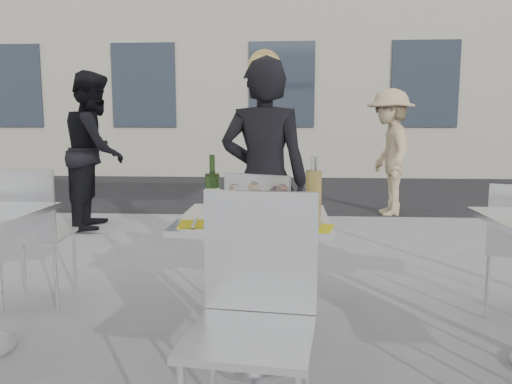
# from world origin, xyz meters

# --- Properties ---
(ground) EXTENTS (80.00, 80.00, 0.00)m
(ground) POSITION_xyz_m (0.00, 0.00, 0.00)
(ground) COLOR gray
(street_asphalt) EXTENTS (24.00, 5.00, 0.00)m
(street_asphalt) POSITION_xyz_m (0.00, 6.50, 0.00)
(street_asphalt) COLOR black
(street_asphalt) RESTS_ON ground
(main_table) EXTENTS (0.72, 0.72, 0.75)m
(main_table) POSITION_xyz_m (0.00, 0.00, 0.54)
(main_table) COLOR #B7BABF
(main_table) RESTS_ON ground
(chair_far) EXTENTS (0.55, 0.55, 0.91)m
(chair_far) POSITION_xyz_m (0.03, 0.54, 0.54)
(chair_far) COLOR silver
(chair_far) RESTS_ON ground
(chair_near) EXTENTS (0.48, 0.49, 0.95)m
(chair_near) POSITION_xyz_m (0.05, -0.67, 0.56)
(chair_near) COLOR silver
(chair_near) RESTS_ON ground
(side_chair_lfar) EXTENTS (0.45, 0.47, 0.92)m
(side_chair_lfar) POSITION_xyz_m (-1.51, 0.67, 0.54)
(side_chair_lfar) COLOR silver
(side_chair_lfar) RESTS_ON ground
(woman_diner) EXTENTS (0.63, 0.45, 1.63)m
(woman_diner) POSITION_xyz_m (0.00, 0.95, 0.81)
(woman_diner) COLOR black
(woman_diner) RESTS_ON ground
(pedestrian_a) EXTENTS (0.80, 0.96, 1.77)m
(pedestrian_a) POSITION_xyz_m (-2.04, 3.17, 0.89)
(pedestrian_a) COLOR black
(pedestrian_a) RESTS_ON ground
(pedestrian_b) EXTENTS (0.64, 1.07, 1.63)m
(pedestrian_b) POSITION_xyz_m (1.47, 4.17, 0.82)
(pedestrian_b) COLOR tan
(pedestrian_b) RESTS_ON ground
(pizza_near) EXTENTS (0.33, 0.33, 0.02)m
(pizza_near) POSITION_xyz_m (-0.02, -0.19, 0.76)
(pizza_near) COLOR #D8A754
(pizza_near) RESTS_ON main_table
(pizza_far) EXTENTS (0.33, 0.33, 0.03)m
(pizza_far) POSITION_xyz_m (0.03, 0.21, 0.77)
(pizza_far) COLOR white
(pizza_far) RESTS_ON main_table
(salad_plate) EXTENTS (0.22, 0.22, 0.09)m
(salad_plate) POSITION_xyz_m (0.05, 0.01, 0.79)
(salad_plate) COLOR white
(salad_plate) RESTS_ON main_table
(wine_bottle) EXTENTS (0.07, 0.08, 0.29)m
(wine_bottle) POSITION_xyz_m (-0.22, 0.11, 0.86)
(wine_bottle) COLOR #315720
(wine_bottle) RESTS_ON main_table
(carafe) EXTENTS (0.08, 0.08, 0.29)m
(carafe) POSITION_xyz_m (0.29, 0.08, 0.87)
(carafe) COLOR tan
(carafe) RESTS_ON main_table
(sugar_shaker) EXTENTS (0.06, 0.06, 0.11)m
(sugar_shaker) POSITION_xyz_m (0.22, 0.04, 0.80)
(sugar_shaker) COLOR white
(sugar_shaker) RESTS_ON main_table
(wineglass_white_a) EXTENTS (0.07, 0.07, 0.16)m
(wineglass_white_a) POSITION_xyz_m (-0.10, 0.03, 0.86)
(wineglass_white_a) COLOR white
(wineglass_white_a) RESTS_ON main_table
(wineglass_white_b) EXTENTS (0.07, 0.07, 0.16)m
(wineglass_white_b) POSITION_xyz_m (-0.01, 0.12, 0.86)
(wineglass_white_b) COLOR white
(wineglass_white_b) RESTS_ON main_table
(wineglass_red_a) EXTENTS (0.07, 0.07, 0.16)m
(wineglass_red_a) POSITION_xyz_m (0.11, -0.04, 0.86)
(wineglass_red_a) COLOR white
(wineglass_red_a) RESTS_ON main_table
(wineglass_red_b) EXTENTS (0.07, 0.07, 0.16)m
(wineglass_red_b) POSITION_xyz_m (0.14, 0.03, 0.86)
(wineglass_red_b) COLOR white
(wineglass_red_b) RESTS_ON main_table
(napkin_left) EXTENTS (0.20, 0.20, 0.01)m
(napkin_left) POSITION_xyz_m (-0.24, -0.20, 0.75)
(napkin_left) COLOR yellow
(napkin_left) RESTS_ON main_table
(napkin_right) EXTENTS (0.22, 0.22, 0.01)m
(napkin_right) POSITION_xyz_m (0.27, -0.25, 0.75)
(napkin_right) COLOR yellow
(napkin_right) RESTS_ON main_table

